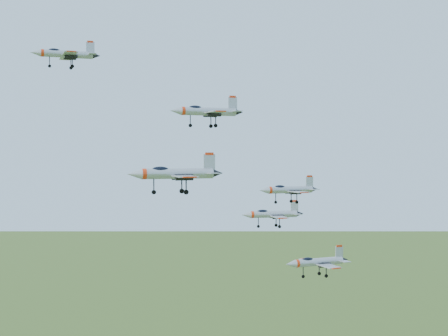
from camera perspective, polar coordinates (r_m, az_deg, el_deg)
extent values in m
cylinder|color=#A2A6AE|center=(121.19, -14.16, 10.06)|extent=(9.51, 3.02, 1.36)
cone|color=#A2A6AE|center=(120.73, -16.87, 10.08)|extent=(2.10, 1.68, 1.36)
cone|color=black|center=(121.88, -11.58, 10.02)|extent=(1.65, 1.40, 1.16)
ellipsoid|color=black|center=(121.05, -15.27, 10.31)|extent=(2.44, 1.37, 0.86)
cube|color=#A2A6AE|center=(118.29, -13.91, 10.15)|extent=(3.19, 4.96, 0.15)
cube|color=#A2A6AE|center=(124.06, -14.21, 9.74)|extent=(3.19, 4.96, 0.15)
cube|color=#A2A6AE|center=(121.94, -12.13, 10.69)|extent=(1.57, 0.40, 2.20)
cube|color=red|center=(122.13, -12.13, 11.22)|extent=(1.16, 0.35, 0.37)
cylinder|color=#A2A6AE|center=(107.97, -1.43, 5.19)|extent=(9.94, 3.27, 1.42)
cone|color=#A2A6AE|center=(106.16, -4.46, 5.25)|extent=(2.21, 1.77, 1.42)
cone|color=black|center=(109.99, 1.38, 5.12)|extent=(1.73, 1.48, 1.21)
ellipsoid|color=black|center=(107.24, -2.65, 5.50)|extent=(2.56, 1.46, 0.90)
cube|color=#A2A6AE|center=(105.15, -0.76, 5.14)|extent=(3.39, 5.21, 0.15)
cube|color=#A2A6AE|center=(110.92, -1.85, 4.95)|extent=(3.39, 5.21, 0.15)
cube|color=#A2A6AE|center=(109.65, 0.79, 5.91)|extent=(1.64, 0.44, 2.30)
cube|color=red|center=(109.75, 0.79, 6.53)|extent=(1.21, 0.38, 0.38)
cylinder|color=#A2A6AE|center=(88.25, -4.26, -0.51)|extent=(10.37, 2.92, 1.48)
cone|color=#A2A6AE|center=(86.99, -8.21, -0.55)|extent=(2.24, 1.76, 1.48)
cone|color=black|center=(89.84, -0.59, -0.47)|extent=(1.76, 1.47, 1.26)
ellipsoid|color=black|center=(87.67, -5.86, -0.16)|extent=(2.64, 1.41, 0.94)
cube|color=#A2A6AE|center=(85.21, -3.60, -0.77)|extent=(3.31, 5.34, 0.16)
cube|color=#A2A6AE|center=(91.41, -4.60, -0.63)|extent=(3.31, 5.34, 0.16)
cube|color=#A2A6AE|center=(89.44, -1.35, 0.50)|extent=(1.71, 0.38, 2.40)
cube|color=red|center=(89.42, -1.35, 1.31)|extent=(1.26, 0.34, 0.40)
cylinder|color=#A2A6AE|center=(117.52, 4.57, -4.23)|extent=(8.98, 1.62, 1.29)
cone|color=#A2A6AE|center=(116.11, 2.02, -4.29)|extent=(1.83, 1.36, 1.29)
cone|color=black|center=(119.09, 6.96, -4.16)|extent=(1.43, 1.15, 1.10)
ellipsoid|color=black|center=(116.87, 3.54, -4.02)|extent=(2.22, 1.01, 0.82)
cube|color=#A2A6AE|center=(114.95, 5.06, -4.48)|extent=(2.44, 4.45, 0.14)
cube|color=#A2A6AE|center=(120.25, 4.28, -4.22)|extent=(2.44, 4.45, 0.14)
cube|color=#A2A6AE|center=(118.61, 6.46, -3.53)|extent=(1.49, 0.17, 2.09)
cube|color=red|center=(118.53, 6.46, -3.01)|extent=(1.10, 0.18, 0.35)
cylinder|color=#A2A6AE|center=(105.24, 6.07, -1.98)|extent=(8.20, 2.86, 1.18)
cone|color=#A2A6AE|center=(103.04, 3.67, -2.05)|extent=(1.84, 1.49, 1.18)
cone|color=black|center=(107.53, 8.28, -1.92)|extent=(1.45, 1.24, 1.00)
ellipsoid|color=black|center=(104.30, 5.10, -1.77)|extent=(2.12, 1.25, 0.75)
cube|color=#A2A6AE|center=(103.12, 6.82, -2.18)|extent=(2.87, 4.33, 0.13)
cube|color=#A2A6AE|center=(107.58, 5.52, -2.03)|extent=(2.87, 4.33, 0.13)
cube|color=#A2A6AE|center=(106.97, 7.82, -1.28)|extent=(1.35, 0.39, 1.90)
cube|color=red|center=(106.93, 7.83, -0.75)|extent=(1.00, 0.33, 0.32)
cylinder|color=#A2A6AE|center=(120.98, 8.65, -8.48)|extent=(10.20, 3.76, 1.46)
cone|color=#A2A6AE|center=(117.93, 6.11, -8.73)|extent=(2.31, 1.89, 1.46)
cone|color=black|center=(124.13, 10.97, -8.24)|extent=(1.82, 1.57, 1.24)
ellipsoid|color=black|center=(119.62, 7.63, -8.32)|extent=(2.65, 1.60, 0.93)
cube|color=#A2A6AE|center=(118.52, 9.56, -8.83)|extent=(3.66, 5.42, 0.16)
cube|color=#A2A6AE|center=(123.79, 7.96, -8.38)|extent=(3.66, 5.42, 0.16)
cube|color=#A2A6AE|center=(123.20, 10.49, -7.59)|extent=(1.68, 0.52, 2.37)
cube|color=red|center=(123.01, 10.50, -7.02)|extent=(1.24, 0.44, 0.39)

